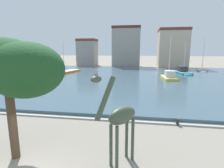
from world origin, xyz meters
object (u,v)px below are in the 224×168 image
(shade_tree, at_px, (6,66))
(mooring_bollard, at_px, (178,122))
(giraffe_statue, at_px, (120,118))
(sailboat_orange, at_px, (64,73))
(sailboat_grey, at_px, (202,71))
(sailboat_teal, at_px, (183,73))
(sailboat_white, at_px, (35,72))
(sailboat_yellow, at_px, (169,77))

(shade_tree, distance_m, mooring_bollard, 11.97)
(giraffe_statue, distance_m, sailboat_orange, 34.23)
(sailboat_grey, height_order, sailboat_teal, sailboat_grey)
(giraffe_statue, distance_m, sailboat_white, 39.29)
(sailboat_grey, relative_size, shade_tree, 1.30)
(shade_tree, bearing_deg, mooring_bollard, 31.06)
(sailboat_orange, distance_m, sailboat_teal, 26.53)
(giraffe_statue, relative_size, sailboat_grey, 0.57)
(giraffe_statue, bearing_deg, sailboat_yellow, 76.95)
(sailboat_teal, xyz_separation_m, mooring_bollard, (-6.30, -27.52, -0.40))
(sailboat_grey, relative_size, sailboat_white, 1.02)
(sailboat_yellow, xyz_separation_m, sailboat_white, (-29.98, 5.25, -0.28))
(sailboat_grey, xyz_separation_m, sailboat_white, (-40.11, -9.02, -0.03))
(sailboat_orange, xyz_separation_m, shade_tree, (10.63, -30.33, 4.50))
(sailboat_yellow, distance_m, mooring_bollard, 20.49)
(giraffe_statue, xyz_separation_m, shade_tree, (-5.64, -0.29, 2.45))
(sailboat_white, height_order, sailboat_teal, sailboat_teal)
(sailboat_white, bearing_deg, giraffe_statue, -52.27)
(sailboat_grey, height_order, mooring_bollard, sailboat_grey)
(shade_tree, bearing_deg, sailboat_grey, 61.67)
(sailboat_teal, relative_size, mooring_bollard, 14.66)
(shade_tree, bearing_deg, giraffe_statue, 2.94)
(sailboat_orange, distance_m, shade_tree, 32.46)
(shade_tree, relative_size, mooring_bollard, 12.94)
(mooring_bollard, bearing_deg, giraffe_statue, -125.19)
(sailboat_white, distance_m, sailboat_teal, 34.16)
(sailboat_grey, distance_m, sailboat_white, 41.11)
(giraffe_statue, bearing_deg, sailboat_white, 127.73)
(sailboat_white, distance_m, mooring_bollard, 37.82)
(sailboat_grey, bearing_deg, sailboat_teal, -130.10)
(sailboat_yellow, bearing_deg, sailboat_grey, 54.63)
(sailboat_teal, height_order, mooring_bollard, sailboat_teal)
(giraffe_statue, relative_size, shade_tree, 0.75)
(sailboat_yellow, relative_size, mooring_bollard, 16.29)
(sailboat_white, height_order, shade_tree, shade_tree)
(giraffe_statue, bearing_deg, mooring_bollard, 54.81)
(sailboat_orange, bearing_deg, sailboat_white, 172.75)
(sailboat_grey, xyz_separation_m, sailboat_orange, (-32.37, -10.00, 0.02))
(sailboat_yellow, height_order, sailboat_grey, sailboat_grey)
(giraffe_statue, relative_size, sailboat_teal, 0.66)
(giraffe_statue, xyz_separation_m, sailboat_yellow, (5.98, 25.78, -1.83))
(giraffe_statue, height_order, shade_tree, shade_tree)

